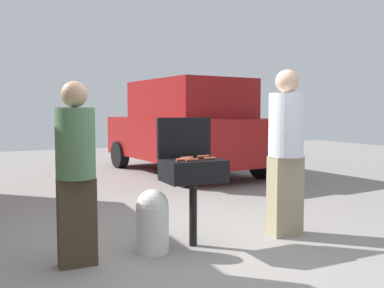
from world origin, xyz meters
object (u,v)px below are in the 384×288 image
person_left (76,167)px  bbq_grill (193,173)px  hot_dog_5 (192,160)px  propane_tank (152,220)px  hot_dog_1 (182,160)px  hot_dog_7 (203,156)px  hot_dog_6 (184,159)px  hot_dog_4 (187,158)px  hot_dog_3 (209,158)px  person_right (286,146)px  hot_dog_0 (186,158)px  hot_dog_2 (202,157)px  parked_minivan (186,127)px

person_left → bbq_grill: bearing=-6.0°
hot_dog_5 → person_left: size_ratio=0.08×
propane_tank → hot_dog_1: bearing=-12.5°
hot_dog_1 → hot_dog_7: size_ratio=1.00×
bbq_grill → hot_dog_6: size_ratio=6.81×
bbq_grill → hot_dog_7: size_ratio=6.81×
hot_dog_4 → hot_dog_6: bearing=-127.4°
bbq_grill → hot_dog_3: (0.15, -0.07, 0.15)m
bbq_grill → propane_tank: 0.61m
hot_dog_3 → hot_dog_7: size_ratio=1.00×
hot_dog_1 → person_left: size_ratio=0.08×
bbq_grill → hot_dog_4: (-0.03, 0.07, 0.15)m
hot_dog_5 → hot_dog_7: (0.25, 0.26, 0.00)m
hot_dog_4 → person_right: bearing=-7.6°
hot_dog_3 → hot_dog_6: (-0.27, 0.03, 0.00)m
hot_dog_1 → hot_dog_3: same height
bbq_grill → hot_dog_7: hot_dog_7 is taller
hot_dog_0 → hot_dog_1: same height
bbq_grill → hot_dog_5: 0.21m
hot_dog_0 → hot_dog_6: size_ratio=1.00×
hot_dog_4 → hot_dog_6: 0.15m
hot_dog_2 → hot_dog_3: size_ratio=1.00×
hot_dog_2 → hot_dog_7: bearing=51.4°
hot_dog_0 → hot_dog_1: 0.15m
hot_dog_0 → hot_dog_2: size_ratio=1.00×
person_left → parked_minivan: parked_minivan is taller
hot_dog_4 → parked_minivan: 5.07m
person_left → hot_dog_0: bearing=-3.8°
hot_dog_0 → parked_minivan: parked_minivan is taller
person_left → hot_dog_2: bearing=-2.4°
hot_dog_1 → parked_minivan: 5.25m
hot_dog_1 → hot_dog_3: size_ratio=1.00×
bbq_grill → parked_minivan: parked_minivan is taller
hot_dog_0 → hot_dog_5: bearing=-94.4°
person_left → person_right: (2.26, -0.01, 0.10)m
bbq_grill → hot_dog_1: 0.23m
hot_dog_2 → hot_dog_5: bearing=-135.2°
hot_dog_5 → propane_tank: 0.70m
hot_dog_2 → hot_dog_4: size_ratio=1.00×
hot_dog_7 → parked_minivan: size_ratio=0.03×
hot_dog_2 → person_right: bearing=-10.2°
hot_dog_2 → hot_dog_6: size_ratio=1.00×
hot_dog_6 → person_right: bearing=-1.6°
hot_dog_7 → person_right: size_ratio=0.07×
hot_dog_0 → hot_dog_5: size_ratio=1.00×
propane_tank → parked_minivan: parked_minivan is taller
hot_dog_5 → hot_dog_6: same height
hot_dog_5 → person_right: (1.16, 0.05, 0.09)m
hot_dog_0 → hot_dog_7: same height
hot_dog_2 → propane_tank: bearing=-170.2°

